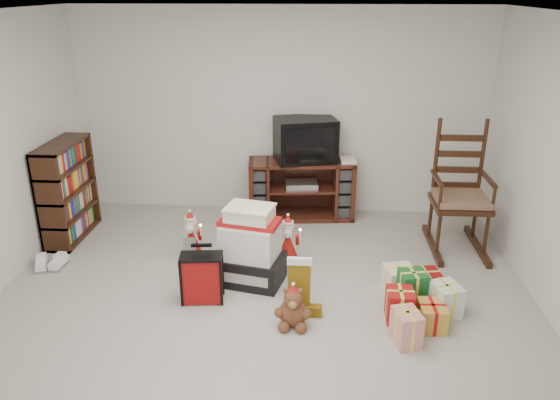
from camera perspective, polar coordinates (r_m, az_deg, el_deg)
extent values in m
cube|color=#ADA89E|center=(4.88, -2.11, -12.10)|extent=(5.00, 5.00, 0.01)
cube|color=white|center=(4.07, -2.62, 18.71)|extent=(5.00, 5.00, 0.01)
cube|color=silver|center=(6.71, 0.02, 9.08)|extent=(5.00, 0.01, 2.50)
cube|color=#4D1E16|center=(6.70, 2.24, 1.15)|extent=(1.32, 0.58, 0.73)
cube|color=#AEAEB0|center=(6.66, 2.24, 1.62)|extent=(0.41, 0.31, 0.07)
cube|color=#32180D|center=(6.55, -21.32, 0.90)|extent=(0.30, 0.91, 1.11)
cube|color=#32180D|center=(6.13, 18.29, -0.40)|extent=(0.58, 0.56, 0.06)
cube|color=#7F6045|center=(6.11, 18.36, 0.19)|extent=(0.54, 0.52, 0.07)
cube|color=#32180D|center=(6.21, 18.27, 4.59)|extent=(0.49, 0.07, 0.89)
cube|color=#32180D|center=(6.32, 17.78, -4.52)|extent=(0.58, 0.96, 0.07)
cube|color=black|center=(5.34, -3.06, -7.17)|extent=(0.69, 0.57, 0.28)
cube|color=silver|center=(5.20, -3.13, -4.21)|extent=(0.59, 0.50, 0.33)
cube|color=#A41312|center=(5.12, -3.17, -2.28)|extent=(0.60, 0.41, 0.05)
cube|color=#F1E7C5|center=(5.09, -3.19, -1.46)|extent=(0.47, 0.40, 0.11)
cube|color=maroon|center=(5.02, -8.14, -8.10)|extent=(0.37, 0.22, 0.47)
cube|color=black|center=(4.96, -8.12, -4.66)|extent=(0.19, 0.05, 0.03)
ellipsoid|color=brown|center=(4.71, 1.38, -11.67)|extent=(0.24, 0.21, 0.25)
sphere|color=brown|center=(4.60, 1.38, -10.30)|extent=(0.16, 0.16, 0.16)
cone|color=#AC1812|center=(5.66, 0.83, -4.92)|extent=(0.25, 0.25, 0.36)
sphere|color=beige|center=(5.56, 0.84, -2.87)|extent=(0.12, 0.12, 0.12)
cone|color=#AC1812|center=(5.53, 0.84, -1.99)|extent=(0.11, 0.11, 0.09)
cylinder|color=silver|center=(5.49, 2.12, -3.66)|extent=(0.02, 0.02, 0.11)
cone|color=#AC1812|center=(5.84, -9.22, -4.36)|extent=(0.25, 0.25, 0.35)
sphere|color=beige|center=(5.75, -9.35, -2.38)|extent=(0.12, 0.12, 0.12)
cone|color=#AC1812|center=(5.71, -9.40, -1.53)|extent=(0.11, 0.11, 0.09)
cylinder|color=silver|center=(5.65, -8.28, -3.15)|extent=(0.02, 0.02, 0.11)
cube|color=white|center=(6.12, -23.58, -6.10)|extent=(0.20, 0.28, 0.09)
cube|color=white|center=(6.05, -22.19, -6.21)|extent=(0.12, 0.26, 0.09)
cube|color=#A41312|center=(4.91, 12.20, -10.66)|extent=(0.25, 0.25, 0.25)
cube|color=#19672C|center=(5.14, 13.97, -9.26)|extent=(0.25, 0.25, 0.25)
cube|color=gold|center=(4.83, 15.24, -11.53)|extent=(0.25, 0.25, 0.25)
cube|color=silver|center=(4.63, 12.14, -12.83)|extent=(0.25, 0.25, 0.25)
cube|color=silver|center=(5.03, 17.00, -10.33)|extent=(0.25, 0.25, 0.25)
cube|color=maroon|center=(5.34, 15.67, -8.22)|extent=(0.25, 0.25, 0.25)
cube|color=#F1E7C5|center=(5.33, 13.07, -7.97)|extent=(0.25, 0.25, 0.25)
cube|color=black|center=(6.54, 2.65, 6.34)|extent=(0.80, 0.66, 0.51)
cube|color=black|center=(6.30, 2.58, 5.74)|extent=(0.58, 0.18, 0.41)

